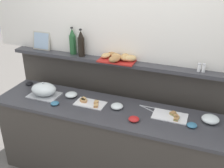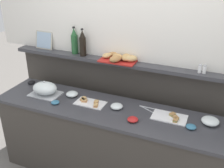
# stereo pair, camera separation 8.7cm
# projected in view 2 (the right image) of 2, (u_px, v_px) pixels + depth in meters

# --- Properties ---
(ground_plane) EXTENTS (12.00, 12.00, 0.00)m
(ground_plane) POSITION_uv_depth(u_px,v_px,m) (127.00, 145.00, 3.64)
(ground_plane) COLOR slate
(buffet_counter) EXTENTS (2.52, 0.60, 0.91)m
(buffet_counter) POSITION_uv_depth(u_px,v_px,m) (109.00, 144.00, 2.94)
(buffet_counter) COLOR #3D3833
(buffet_counter) RESTS_ON ground_plane
(back_ledge_unit) EXTENTS (2.77, 0.22, 1.29)m
(back_ledge_unit) POSITION_uv_depth(u_px,v_px,m) (125.00, 107.00, 3.24)
(back_ledge_unit) COLOR #3D3833
(back_ledge_unit) RESTS_ON ground_plane
(sandwich_platter_front) EXTENTS (0.34, 0.20, 0.04)m
(sandwich_platter_front) POSITION_uv_depth(u_px,v_px,m) (170.00, 117.00, 2.59)
(sandwich_platter_front) COLOR white
(sandwich_platter_front) RESTS_ON buffet_counter
(sandwich_platter_rear) EXTENTS (0.32, 0.18, 0.04)m
(sandwich_platter_rear) POSITION_uv_depth(u_px,v_px,m) (90.00, 102.00, 2.85)
(sandwich_platter_rear) COLOR white
(sandwich_platter_rear) RESTS_ON buffet_counter
(serving_cloche) EXTENTS (0.34, 0.24, 0.17)m
(serving_cloche) POSITION_uv_depth(u_px,v_px,m) (45.00, 89.00, 3.00)
(serving_cloche) COLOR #B7BABF
(serving_cloche) RESTS_ON buffet_counter
(glass_bowl_large) EXTENTS (0.13, 0.13, 0.05)m
(glass_bowl_large) POSITION_uv_depth(u_px,v_px,m) (117.00, 106.00, 2.75)
(glass_bowl_large) COLOR silver
(glass_bowl_large) RESTS_ON buffet_counter
(glass_bowl_medium) EXTENTS (0.13, 0.13, 0.05)m
(glass_bowl_medium) POSITION_uv_depth(u_px,v_px,m) (72.00, 94.00, 2.99)
(glass_bowl_medium) COLOR silver
(glass_bowl_medium) RESTS_ON buffet_counter
(glass_bowl_small) EXTENTS (0.16, 0.16, 0.07)m
(glass_bowl_small) POSITION_uv_depth(u_px,v_px,m) (210.00, 121.00, 2.49)
(glass_bowl_small) COLOR silver
(glass_bowl_small) RESTS_ON buffet_counter
(condiment_bowl_dark) EXTENTS (0.10, 0.10, 0.04)m
(condiment_bowl_dark) POSITION_uv_depth(u_px,v_px,m) (133.00, 119.00, 2.54)
(condiment_bowl_dark) COLOR red
(condiment_bowl_dark) RESTS_ON buffet_counter
(condiment_bowl_red) EXTENTS (0.09, 0.09, 0.03)m
(condiment_bowl_red) POSITION_uv_depth(u_px,v_px,m) (55.00, 102.00, 2.84)
(condiment_bowl_red) COLOR teal
(condiment_bowl_red) RESTS_ON buffet_counter
(condiment_bowl_teal) EXTENTS (0.09, 0.09, 0.03)m
(condiment_bowl_teal) POSITION_uv_depth(u_px,v_px,m) (31.00, 82.00, 3.29)
(condiment_bowl_teal) COLOR black
(condiment_bowl_teal) RESTS_ON buffet_counter
(condiment_bowl_cream) EXTENTS (0.09, 0.09, 0.03)m
(condiment_bowl_cream) POSITION_uv_depth(u_px,v_px,m) (191.00, 127.00, 2.43)
(condiment_bowl_cream) COLOR teal
(condiment_bowl_cream) RESTS_ON buffet_counter
(serving_tongs) EXTENTS (0.19, 0.09, 0.01)m
(serving_tongs) POSITION_uv_depth(u_px,v_px,m) (147.00, 108.00, 2.75)
(serving_tongs) COLOR #B7BABF
(serving_tongs) RESTS_ON buffet_counter
(wine_bottle_dark) EXTENTS (0.08, 0.08, 0.32)m
(wine_bottle_dark) POSITION_uv_depth(u_px,v_px,m) (83.00, 44.00, 3.02)
(wine_bottle_dark) COLOR black
(wine_bottle_dark) RESTS_ON back_ledge_unit
(wine_bottle_green) EXTENTS (0.08, 0.08, 0.32)m
(wine_bottle_green) POSITION_uv_depth(u_px,v_px,m) (74.00, 42.00, 3.10)
(wine_bottle_green) COLOR #23562D
(wine_bottle_green) RESTS_ON back_ledge_unit
(salt_shaker) EXTENTS (0.03, 0.03, 0.09)m
(salt_shaker) POSITION_uv_depth(u_px,v_px,m) (200.00, 69.00, 2.62)
(salt_shaker) COLOR white
(salt_shaker) RESTS_ON back_ledge_unit
(pepper_shaker) EXTENTS (0.03, 0.03, 0.09)m
(pepper_shaker) POSITION_uv_depth(u_px,v_px,m) (205.00, 69.00, 2.60)
(pepper_shaker) COLOR white
(pepper_shaker) RESTS_ON back_ledge_unit
(bread_basket) EXTENTS (0.43, 0.32, 0.08)m
(bread_basket) POSITION_uv_depth(u_px,v_px,m) (119.00, 58.00, 2.91)
(bread_basket) COLOR #B2231E
(bread_basket) RESTS_ON back_ledge_unit
(framed_picture) EXTENTS (0.23, 0.06, 0.22)m
(framed_picture) POSITION_uv_depth(u_px,v_px,m) (44.00, 40.00, 3.28)
(framed_picture) COLOR #B2AD9E
(framed_picture) RESTS_ON back_ledge_unit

